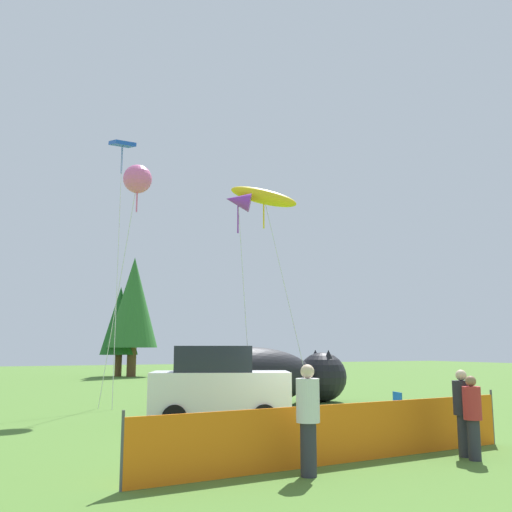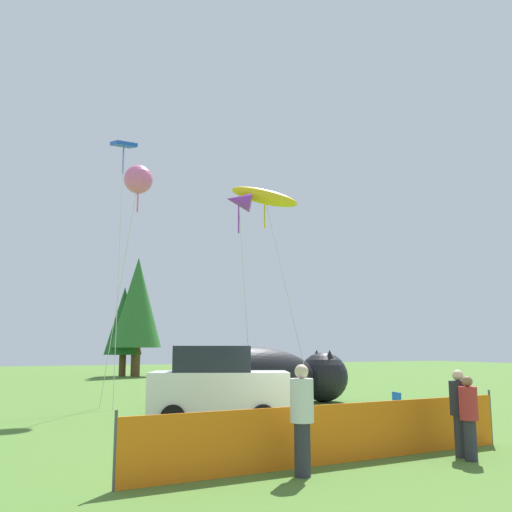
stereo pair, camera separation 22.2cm
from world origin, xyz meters
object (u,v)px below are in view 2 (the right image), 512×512
at_px(spectator_in_green_shirt, 469,414).
at_px(kite_blue_box, 124,150).
at_px(folding_chair, 392,407).
at_px(kite_yellow_hero, 265,197).
at_px(parked_car, 218,386).
at_px(spectator_in_yellow_shirt, 460,409).
at_px(spectator_in_red_shirt, 302,415).
at_px(kite_purple_delta, 239,202).
at_px(kite_pink_octopus, 138,180).
at_px(inflatable_cat, 262,379).

xyz_separation_m(spectator_in_green_shirt, kite_blue_box, (-3.87, 14.70, 9.58)).
height_order(folding_chair, kite_yellow_hero, kite_yellow_hero).
height_order(parked_car, spectator_in_yellow_shirt, parked_car).
distance_m(folding_chair, spectator_in_red_shirt, 6.99).
relative_size(kite_purple_delta, kite_yellow_hero, 0.95).
relative_size(spectator_in_red_shirt, kite_blue_box, 0.17).
distance_m(spectator_in_yellow_shirt, kite_yellow_hero, 13.18).
relative_size(spectator_in_green_shirt, kite_blue_box, 0.15).
height_order(kite_pink_octopus, kite_blue_box, kite_blue_box).
height_order(spectator_in_red_shirt, kite_yellow_hero, kite_yellow_hero).
distance_m(parked_car, spectator_in_red_shirt, 6.73).
xyz_separation_m(parked_car, spectator_in_green_shirt, (2.58, -6.87, -0.20)).
height_order(parked_car, kite_blue_box, kite_blue_box).
relative_size(inflatable_cat, spectator_in_green_shirt, 4.87).
bearing_deg(folding_chair, spectator_in_green_shirt, 81.41).
bearing_deg(kite_pink_octopus, spectator_in_red_shirt, -89.63).
bearing_deg(kite_yellow_hero, folding_chair, -84.64).
xyz_separation_m(kite_blue_box, kite_yellow_hero, (5.02, -3.36, -2.31)).
height_order(folding_chair, spectator_in_yellow_shirt, spectator_in_yellow_shirt).
relative_size(kite_pink_octopus, kite_purple_delta, 1.09).
bearing_deg(kite_yellow_hero, kite_purple_delta, 178.25).
height_order(folding_chair, spectator_in_green_shirt, spectator_in_green_shirt).
bearing_deg(spectator_in_yellow_shirt, parked_car, 112.43).
height_order(kite_purple_delta, kite_yellow_hero, kite_yellow_hero).
relative_size(parked_car, spectator_in_red_shirt, 2.27).
bearing_deg(inflatable_cat, parked_car, -138.15).
bearing_deg(parked_car, spectator_in_green_shirt, -46.05).
distance_m(folding_chair, spectator_in_green_shirt, 4.93).
bearing_deg(folding_chair, spectator_in_yellow_shirt, 81.10).
distance_m(spectator_in_red_shirt, kite_pink_octopus, 14.34).
xyz_separation_m(parked_car, spectator_in_yellow_shirt, (2.69, -6.52, -0.14)).
xyz_separation_m(spectator_in_red_shirt, kite_yellow_hero, (4.81, 11.11, 7.13)).
relative_size(spectator_in_red_shirt, kite_pink_octopus, 0.21).
bearing_deg(spectator_in_yellow_shirt, folding_chair, 68.45).
distance_m(parked_car, kite_purple_delta, 8.54).
xyz_separation_m(inflatable_cat, kite_yellow_hero, (0.25, 0.23, 7.14)).
bearing_deg(inflatable_cat, spectator_in_green_shirt, -103.35).
distance_m(folding_chair, kite_blue_box, 15.26).
height_order(folding_chair, kite_blue_box, kite_blue_box).
bearing_deg(kite_pink_octopus, kite_yellow_hero, -12.73).
bearing_deg(inflatable_cat, spectator_in_red_shirt, -121.45).
bearing_deg(inflatable_cat, kite_pink_octopus, 155.18).
distance_m(parked_car, kite_yellow_hero, 9.16).
xyz_separation_m(folding_chair, spectator_in_green_shirt, (-1.78, -4.59, 0.35)).
xyz_separation_m(spectator_in_red_shirt, kite_blue_box, (-0.21, 14.47, 9.44)).
distance_m(spectator_in_green_shirt, kite_yellow_hero, 13.52).
bearing_deg(folding_chair, spectator_in_red_shirt, 51.35).
height_order(spectator_in_red_shirt, spectator_in_green_shirt, spectator_in_red_shirt).
bearing_deg(kite_blue_box, spectator_in_green_shirt, -75.25).
bearing_deg(kite_purple_delta, kite_yellow_hero, -1.75).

